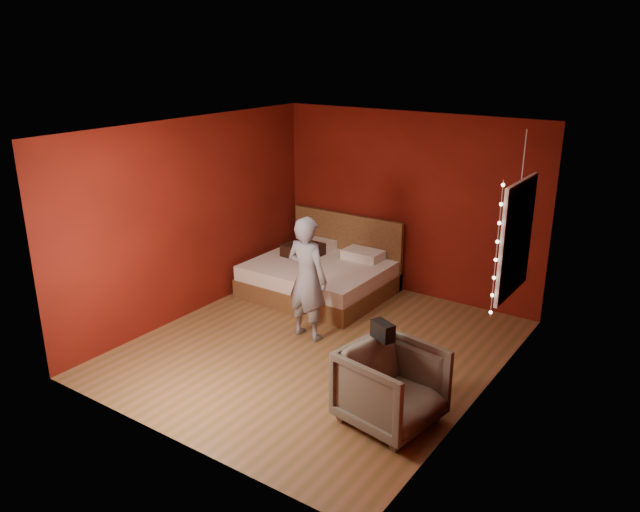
{
  "coord_description": "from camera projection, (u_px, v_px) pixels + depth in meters",
  "views": [
    {
      "loc": [
        3.84,
        -5.52,
        3.5
      ],
      "look_at": [
        -0.23,
        0.4,
        1.01
      ],
      "focal_mm": 35.0,
      "sensor_mm": 36.0,
      "label": 1
    }
  ],
  "objects": [
    {
      "name": "floor",
      "position": [
        317.0,
        348.0,
        7.5
      ],
      "size": [
        4.5,
        4.5,
        0.0
      ],
      "primitive_type": "plane",
      "color": "brown",
      "rests_on": "ground"
    },
    {
      "name": "handbag",
      "position": [
        383.0,
        331.0,
        5.97
      ],
      "size": [
        0.28,
        0.21,
        0.18
      ],
      "primitive_type": "cube",
      "rotation": [
        0.0,
        0.0,
        -0.42
      ],
      "color": "black",
      "rests_on": "armchair"
    },
    {
      "name": "armchair",
      "position": [
        391.0,
        387.0,
        5.92
      ],
      "size": [
        0.98,
        0.96,
        0.78
      ],
      "primitive_type": "imported",
      "rotation": [
        0.0,
        0.0,
        1.41
      ],
      "color": "#635F4E",
      "rests_on": "ground"
    },
    {
      "name": "person",
      "position": [
        307.0,
        278.0,
        7.54
      ],
      "size": [
        0.59,
        0.4,
        1.55
      ],
      "primitive_type": "imported",
      "rotation": [
        0.0,
        0.0,
        3.08
      ],
      "color": "slate",
      "rests_on": "ground"
    },
    {
      "name": "room_walls",
      "position": [
        317.0,
        213.0,
        6.95
      ],
      "size": [
        4.04,
        4.54,
        2.62
      ],
      "color": "#60130A",
      "rests_on": "ground"
    },
    {
      "name": "bed",
      "position": [
        322.0,
        275.0,
        9.08
      ],
      "size": [
        1.88,
        1.6,
        1.04
      ],
      "color": "brown",
      "rests_on": "ground"
    },
    {
      "name": "throw_pillow",
      "position": [
        303.0,
        250.0,
        9.25
      ],
      "size": [
        0.52,
        0.52,
        0.17
      ],
      "primitive_type": "cube",
      "rotation": [
        0.0,
        0.0,
        -0.06
      ],
      "color": "black",
      "rests_on": "bed"
    },
    {
      "name": "window",
      "position": [
        516.0,
        238.0,
        6.65
      ],
      "size": [
        0.05,
        0.97,
        1.27
      ],
      "color": "white",
      "rests_on": "room_walls"
    },
    {
      "name": "fairy_lights",
      "position": [
        497.0,
        251.0,
        6.26
      ],
      "size": [
        0.04,
        0.04,
        1.45
      ],
      "color": "silver",
      "rests_on": "room_walls"
    },
    {
      "name": "hanging_plant",
      "position": [
        519.0,
        202.0,
        6.95
      ],
      "size": [
        0.36,
        0.32,
        0.99
      ],
      "color": "silver",
      "rests_on": "room_walls"
    }
  ]
}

